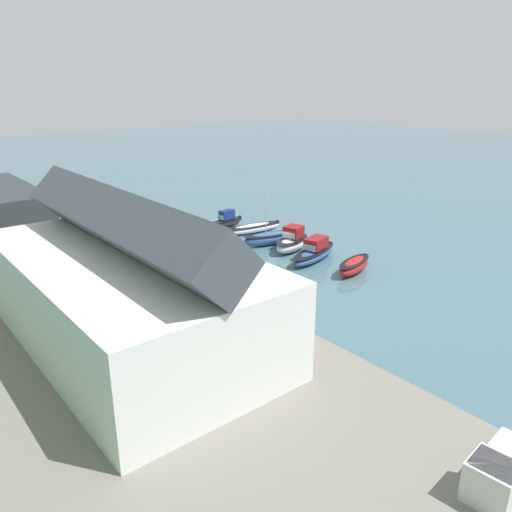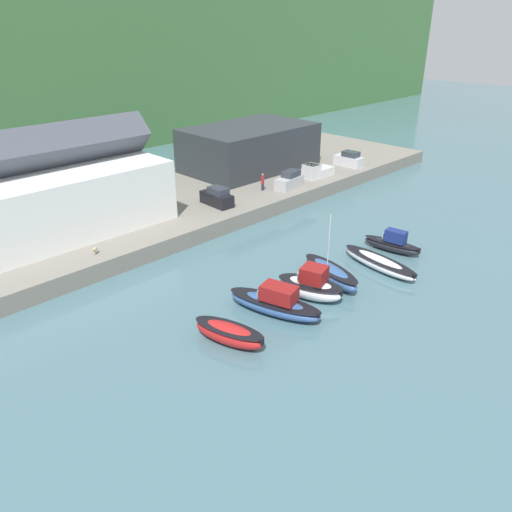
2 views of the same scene
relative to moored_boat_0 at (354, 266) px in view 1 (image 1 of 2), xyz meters
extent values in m
plane|color=#476B75|center=(9.69, 0.48, -0.78)|extent=(320.00, 320.00, 0.00)
cube|color=gray|center=(9.69, 25.79, 0.09)|extent=(93.04, 21.44, 1.74)
cube|color=white|center=(-1.46, 25.34, 4.08)|extent=(22.85, 12.19, 6.25)
cube|color=#474C56|center=(-1.46, 25.34, 9.36)|extent=(23.31, 4.31, 4.31)
cube|color=slate|center=(29.32, 22.35, 3.93)|extent=(17.15, 0.10, 3.56)
ellipsoid|color=red|center=(0.00, 0.01, -0.04)|extent=(3.22, 5.88, 1.47)
ellipsoid|color=black|center=(0.00, 0.01, 0.47)|extent=(3.32, 6.01, 0.12)
cube|color=black|center=(0.68, -2.56, 0.25)|extent=(0.42, 0.36, 0.56)
ellipsoid|color=#33568E|center=(5.25, 0.47, -0.13)|extent=(4.22, 8.17, 1.30)
ellipsoid|color=black|center=(5.25, 0.47, 0.32)|extent=(4.34, 8.35, 0.12)
cube|color=maroon|center=(5.36, 0.09, 1.13)|extent=(2.33, 3.09, 1.22)
cube|color=#8CA5B2|center=(4.95, 1.57, 0.95)|extent=(1.46, 0.49, 0.61)
cube|color=black|center=(6.24, -3.13, 0.13)|extent=(0.42, 0.37, 0.56)
ellipsoid|color=white|center=(9.18, 0.05, 0.03)|extent=(3.87, 6.07, 1.61)
ellipsoid|color=black|center=(9.18, 0.05, 0.59)|extent=(3.99, 6.20, 0.12)
cube|color=maroon|center=(9.25, -0.22, 1.48)|extent=(2.27, 2.39, 1.30)
cube|color=#8CA5B2|center=(8.94, 0.87, 1.29)|extent=(1.58, 0.55, 0.65)
cube|color=black|center=(9.92, -2.52, 0.35)|extent=(0.42, 0.37, 0.56)
ellipsoid|color=#33568E|center=(12.56, 0.51, 0.01)|extent=(3.62, 7.07, 1.57)
ellipsoid|color=black|center=(12.56, 0.51, 0.56)|extent=(3.73, 7.22, 0.12)
cylinder|color=silver|center=(12.69, 1.00, 3.14)|extent=(0.10, 0.10, 4.69)
ellipsoid|color=white|center=(17.89, -1.16, -0.22)|extent=(3.03, 8.36, 1.11)
ellipsoid|color=black|center=(17.89, -1.16, 0.17)|extent=(3.13, 8.53, 0.12)
cube|color=black|center=(17.34, -5.00, 0.00)|extent=(0.40, 0.33, 0.56)
ellipsoid|color=black|center=(22.14, 0.10, -0.22)|extent=(2.21, 5.93, 1.12)
ellipsoid|color=black|center=(22.14, 0.10, 0.17)|extent=(2.29, 6.06, 0.12)
cube|color=navy|center=(22.18, -0.19, 0.93)|extent=(1.36, 2.15, 1.18)
cube|color=#8CA5B2|center=(22.03, 0.97, 0.75)|extent=(1.00, 0.23, 0.59)
cube|color=black|center=(22.50, -2.63, 0.01)|extent=(0.39, 0.32, 0.56)
cube|color=black|center=(15.62, 19.29, 1.66)|extent=(1.96, 4.27, 1.40)
cube|color=#333842|center=(15.61, 18.98, 2.74)|extent=(1.62, 2.37, 0.76)
cube|color=#B7B7BC|center=(26.36, 17.68, 1.66)|extent=(4.39, 2.31, 1.40)
cube|color=#333842|center=(26.68, 17.72, 2.74)|extent=(2.48, 1.81, 0.76)
cube|color=silver|center=(40.30, 18.53, 1.66)|extent=(2.02, 4.29, 1.40)
cube|color=#333842|center=(40.32, 18.21, 2.74)|extent=(1.65, 2.39, 0.76)
cube|color=silver|center=(-23.80, 17.98, 1.51)|extent=(2.31, 3.68, 1.10)
cube|color=silver|center=(-23.99, 19.99, 1.91)|extent=(2.06, 2.05, 1.90)
cube|color=#2D333D|center=(-23.99, 19.99, 2.61)|extent=(1.94, 1.78, 0.50)
cube|color=silver|center=(33.53, 18.22, 1.51)|extent=(3.57, 2.10, 1.10)
cube|color=silver|center=(31.51, 18.28, 1.91)|extent=(1.95, 1.96, 1.90)
cube|color=#2D333D|center=(31.51, 18.28, 2.61)|extent=(1.67, 1.85, 0.50)
cylinder|color=#232838|center=(23.23, 19.34, 1.38)|extent=(0.32, 0.32, 0.85)
cylinder|color=maroon|center=(23.23, 19.34, 2.33)|extent=(0.40, 0.40, 1.05)
sphere|color=tan|center=(23.23, 19.34, 2.98)|extent=(0.24, 0.24, 0.24)
cylinder|color=tan|center=(-0.97, 17.09, 1.10)|extent=(0.12, 0.12, 0.28)
ellipsoid|color=tan|center=(-0.97, 17.09, 1.42)|extent=(0.81, 0.74, 0.36)
sphere|color=tan|center=(-1.25, 16.86, 1.52)|extent=(0.22, 0.22, 0.22)
camera|label=1|loc=(-30.49, 38.11, 17.66)|focal=35.00mm
camera|label=2|loc=(-19.78, -22.51, 20.50)|focal=35.00mm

